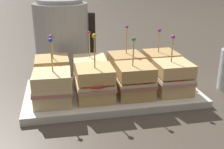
% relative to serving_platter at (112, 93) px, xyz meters
% --- Properties ---
extents(ground_plane, '(6.00, 6.00, 0.00)m').
position_rel_serving_platter_xyz_m(ground_plane, '(0.00, 0.00, -0.01)').
color(ground_plane, '#4C4238').
extents(serving_platter, '(0.45, 0.24, 0.02)m').
position_rel_serving_platter_xyz_m(serving_platter, '(0.00, 0.00, 0.00)').
color(serving_platter, white).
rests_on(serving_platter, ground_plane).
extents(sandwich_front_far_left, '(0.09, 0.09, 0.16)m').
position_rel_serving_platter_xyz_m(sandwich_front_far_left, '(-0.15, -0.05, 0.05)').
color(sandwich_front_far_left, beige).
rests_on(sandwich_front_far_left, serving_platter).
extents(sandwich_front_center_left, '(0.09, 0.10, 0.16)m').
position_rel_serving_platter_xyz_m(sandwich_front_center_left, '(-0.05, -0.05, 0.05)').
color(sandwich_front_center_left, tan).
rests_on(sandwich_front_center_left, serving_platter).
extents(sandwich_front_center_right, '(0.09, 0.09, 0.15)m').
position_rel_serving_platter_xyz_m(sandwich_front_center_right, '(0.05, -0.05, 0.05)').
color(sandwich_front_center_right, tan).
rests_on(sandwich_front_center_right, serving_platter).
extents(sandwich_front_far_right, '(0.09, 0.09, 0.15)m').
position_rel_serving_platter_xyz_m(sandwich_front_far_right, '(0.15, -0.05, 0.05)').
color(sandwich_front_far_right, '#DBB77A').
rests_on(sandwich_front_far_right, serving_platter).
extents(sandwich_back_far_left, '(0.09, 0.09, 0.14)m').
position_rel_serving_platter_xyz_m(sandwich_back_far_left, '(-0.15, 0.05, 0.05)').
color(sandwich_back_far_left, tan).
rests_on(sandwich_back_far_left, serving_platter).
extents(sandwich_back_center_left, '(0.10, 0.10, 0.15)m').
position_rel_serving_platter_xyz_m(sandwich_back_center_left, '(-0.05, 0.05, 0.05)').
color(sandwich_back_center_left, beige).
rests_on(sandwich_back_center_left, serving_platter).
extents(sandwich_back_center_right, '(0.10, 0.10, 0.16)m').
position_rel_serving_platter_xyz_m(sandwich_back_center_right, '(0.05, 0.05, 0.05)').
color(sandwich_back_center_right, tan).
rests_on(sandwich_back_center_right, serving_platter).
extents(sandwich_back_far_right, '(0.09, 0.09, 0.15)m').
position_rel_serving_platter_xyz_m(sandwich_back_far_right, '(0.15, 0.05, 0.05)').
color(sandwich_back_far_right, tan).
rests_on(sandwich_back_far_right, serving_platter).
extents(kettle_steel, '(0.20, 0.18, 0.25)m').
position_rel_serving_platter_xyz_m(kettle_steel, '(-0.12, 0.25, 0.11)').
color(kettle_steel, '#B7BABF').
rests_on(kettle_steel, ground_plane).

